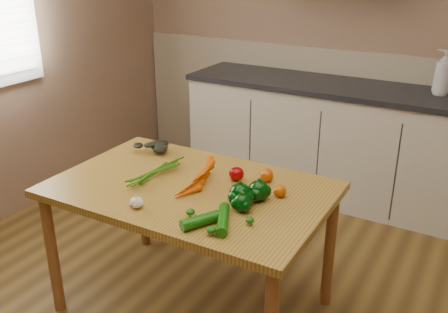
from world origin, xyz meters
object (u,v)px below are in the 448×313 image
pepper_b (259,191)px  carrot_bunch (185,177)px  table (191,200)px  zucchini_a (223,219)px  pepper_a (240,194)px  pepper_c (242,203)px  leafy_greens (152,145)px  garlic_bulb (136,202)px  zucchini_b (201,221)px  tomato_b (267,175)px  soap_bottle_a (443,73)px  tomato_a (237,174)px  tomato_c (280,191)px

pepper_b → carrot_bunch: bearing=-177.4°
table → zucchini_a: size_ratio=6.00×
pepper_a → pepper_c: size_ratio=1.28×
leafy_greens → zucchini_a: bearing=-33.7°
carrot_bunch → leafy_greens: 0.46m
garlic_bulb → zucchini_b: size_ratio=0.35×
pepper_b → pepper_c: size_ratio=1.18×
pepper_b → zucchini_a: pepper_b is taller
carrot_bunch → tomato_b: 0.41m
carrot_bunch → zucchini_a: 0.45m
carrot_bunch → pepper_b: pepper_b is taller
leafy_greens → pepper_c: 0.86m
soap_bottle_a → tomato_a: (-0.72, -1.60, -0.29)m
garlic_bulb → pepper_b: size_ratio=0.64×
pepper_b → pepper_a: bearing=-121.4°
tomato_b → tomato_c: size_ratio=1.16×
table → leafy_greens: size_ratio=7.04×
table → zucchini_a: zucchini_a is taller
soap_bottle_a → pepper_c: soap_bottle_a is taller
soap_bottle_a → tomato_c: 1.75m
soap_bottle_a → pepper_a: (-0.58, -1.83, -0.27)m
leafy_greens → tomato_b: leafy_greens is taller
soap_bottle_a → tomato_b: (-0.58, -1.54, -0.29)m
pepper_a → tomato_c: bearing=53.6°
soap_bottle_a → carrot_bunch: soap_bottle_a is taller
carrot_bunch → pepper_a: (0.35, -0.07, 0.02)m
pepper_a → zucchini_a: (0.02, -0.19, -0.03)m
zucchini_b → tomato_c: bearing=67.0°
tomato_c → zucchini_b: size_ratio=0.35×
leafy_greens → pepper_b: same height
pepper_b → tomato_c: 0.11m
garlic_bulb → tomato_a: size_ratio=0.80×
tomato_c → garlic_bulb: bearing=-140.6°
table → zucchini_b: 0.41m
table → tomato_c: tomato_c is taller
tomato_a → tomato_b: size_ratio=1.07×
tomato_b → zucchini_a: 0.49m
zucchini_a → tomato_a: bearing=111.2°
leafy_greens → table: bearing=-31.2°
carrot_bunch → tomato_c: size_ratio=4.05×
table → leafy_greens: 0.52m
leafy_greens → zucchini_b: size_ratio=1.09×
pepper_a → zucchini_b: 0.26m
tomato_b → carrot_bunch: bearing=-147.3°
leafy_greens → tomato_a: (0.60, -0.09, -0.01)m
pepper_b → pepper_c: pepper_b is taller
tomato_a → tomato_c: size_ratio=1.24×
table → garlic_bulb: (-0.09, -0.31, 0.11)m
garlic_bulb → zucchini_a: garlic_bulb is taller
pepper_c → zucchini_a: bearing=-95.6°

